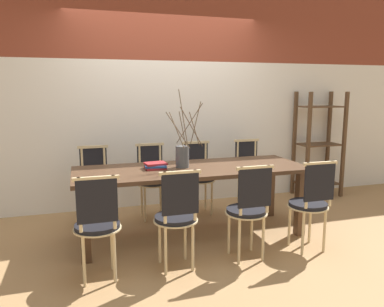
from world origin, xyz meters
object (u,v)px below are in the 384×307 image
at_px(dining_table, 192,177).
at_px(shelving_rack, 319,145).
at_px(book_stack, 155,166).
at_px(chair_far_center, 199,174).
at_px(vase_centerpiece, 183,155).
at_px(chair_near_center, 249,207).

height_order(dining_table, shelving_rack, shelving_rack).
distance_m(dining_table, book_stack, 0.40).
relative_size(book_stack, shelving_rack, 0.16).
relative_size(dining_table, chair_far_center, 2.69).
distance_m(dining_table, vase_centerpiece, 0.25).
xyz_separation_m(chair_far_center, book_stack, (-0.68, -0.65, 0.27)).
height_order(dining_table, book_stack, book_stack).
bearing_deg(book_stack, chair_near_center, -47.59).
relative_size(vase_centerpiece, shelving_rack, 0.53).
bearing_deg(book_stack, vase_centerpiece, -3.34).
xyz_separation_m(chair_near_center, book_stack, (-0.70, 0.76, 0.27)).
height_order(dining_table, chair_far_center, chair_far_center).
bearing_deg(chair_near_center, dining_table, 114.33).
distance_m(chair_near_center, vase_centerpiece, 0.93).
relative_size(dining_table, shelving_rack, 1.59).
height_order(chair_near_center, vase_centerpiece, vase_centerpiece).
relative_size(chair_near_center, chair_far_center, 1.00).
bearing_deg(chair_far_center, shelving_rack, -172.66).
relative_size(chair_near_center, shelving_rack, 0.59).
bearing_deg(dining_table, chair_far_center, 66.78).
distance_m(book_stack, shelving_rack, 2.76).
height_order(dining_table, chair_near_center, chair_near_center).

